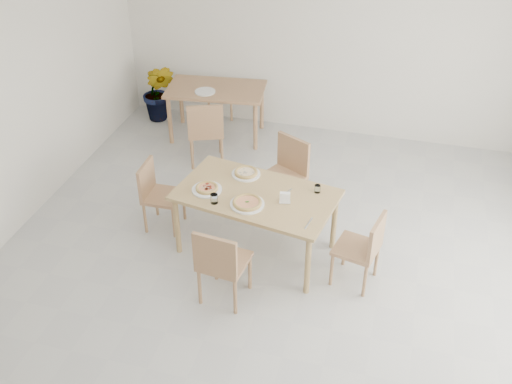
% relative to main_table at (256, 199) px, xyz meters
% --- Properties ---
extents(main_table, '(1.78, 1.20, 0.75)m').
position_rel_main_table_xyz_m(main_table, '(0.00, 0.00, 0.00)').
color(main_table, tan).
rests_on(main_table, ground).
extents(chair_south, '(0.49, 0.49, 0.89)m').
position_rel_main_table_xyz_m(chair_south, '(-0.11, -0.87, -0.16)').
color(chair_south, '#A67753').
rests_on(chair_south, ground).
extents(chair_north, '(0.61, 0.61, 0.92)m').
position_rel_main_table_xyz_m(chair_north, '(0.14, 0.86, -0.14)').
color(chair_north, '#A67753').
rests_on(chair_north, ground).
extents(chair_west, '(0.41, 0.41, 0.82)m').
position_rel_main_table_xyz_m(chair_west, '(-1.21, 0.14, -0.20)').
color(chair_west, '#A67753').
rests_on(chair_west, ground).
extents(chair_east, '(0.50, 0.50, 0.84)m').
position_rel_main_table_xyz_m(chair_east, '(1.18, -0.23, -0.19)').
color(chair_east, '#A67753').
rests_on(chair_east, ground).
extents(plate_margherita, '(0.35, 0.35, 0.02)m').
position_rel_main_table_xyz_m(plate_margherita, '(-0.03, -0.22, 0.08)').
color(plate_margherita, white).
rests_on(plate_margherita, main_table).
extents(plate_mushroom, '(0.31, 0.31, 0.02)m').
position_rel_main_table_xyz_m(plate_mushroom, '(-0.20, 0.32, 0.08)').
color(plate_mushroom, white).
rests_on(plate_mushroom, main_table).
extents(plate_pepperoni, '(0.32, 0.32, 0.02)m').
position_rel_main_table_xyz_m(plate_pepperoni, '(-0.51, -0.08, 0.08)').
color(plate_pepperoni, white).
rests_on(plate_pepperoni, main_table).
extents(pizza_margherita, '(0.32, 0.32, 0.03)m').
position_rel_main_table_xyz_m(pizza_margherita, '(-0.03, -0.22, 0.11)').
color(pizza_margherita, '#E9C66D').
rests_on(pizza_margherita, plate_margherita).
extents(pizza_mushroom, '(0.33, 0.33, 0.03)m').
position_rel_main_table_xyz_m(pizza_mushroom, '(-0.20, 0.32, 0.11)').
color(pizza_mushroom, '#E9C66D').
rests_on(pizza_mushroom, plate_mushroom).
extents(pizza_pepperoni, '(0.26, 0.26, 0.03)m').
position_rel_main_table_xyz_m(pizza_pepperoni, '(-0.51, -0.08, 0.11)').
color(pizza_pepperoni, '#E9C66D').
rests_on(pizza_pepperoni, plate_pepperoni).
extents(tumbler_a, '(0.08, 0.08, 0.10)m').
position_rel_main_table_xyz_m(tumbler_a, '(-0.37, -0.27, 0.12)').
color(tumbler_a, white).
rests_on(tumbler_a, main_table).
extents(tumbler_b, '(0.06, 0.06, 0.08)m').
position_rel_main_table_xyz_m(tumbler_b, '(0.61, 0.19, 0.12)').
color(tumbler_b, white).
rests_on(tumbler_b, main_table).
extents(napkin_holder, '(0.12, 0.08, 0.13)m').
position_rel_main_table_xyz_m(napkin_holder, '(0.33, -0.09, 0.14)').
color(napkin_holder, silver).
rests_on(napkin_holder, main_table).
extents(fork_a, '(0.09, 0.18, 0.01)m').
position_rel_main_table_xyz_m(fork_a, '(0.31, 0.09, 0.08)').
color(fork_a, silver).
rests_on(fork_a, main_table).
extents(fork_b, '(0.05, 0.20, 0.01)m').
position_rel_main_table_xyz_m(fork_b, '(0.63, -0.37, 0.08)').
color(fork_b, silver).
rests_on(fork_b, main_table).
extents(second_table, '(1.44, 0.93, 0.75)m').
position_rel_main_table_xyz_m(second_table, '(-1.23, 2.37, -0.02)').
color(second_table, '#A67753').
rests_on(second_table, ground).
extents(chair_back_s, '(0.59, 0.59, 0.93)m').
position_rel_main_table_xyz_m(chair_back_s, '(-1.11, 1.57, -0.14)').
color(chair_back_s, '#A67753').
rests_on(chair_back_s, ground).
extents(chair_back_n, '(0.43, 0.43, 0.84)m').
position_rel_main_table_xyz_m(chair_back_n, '(-1.35, 3.11, -0.19)').
color(chair_back_n, '#A67753').
rests_on(chair_back_n, ground).
extents(plate_empty, '(0.29, 0.29, 0.02)m').
position_rel_main_table_xyz_m(plate_empty, '(-1.33, 2.20, 0.08)').
color(plate_empty, white).
rests_on(plate_empty, second_table).
extents(potted_plant, '(0.51, 0.41, 0.91)m').
position_rel_main_table_xyz_m(potted_plant, '(-2.22, 2.62, -0.22)').
color(potted_plant, '#1F6923').
rests_on(potted_plant, ground).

